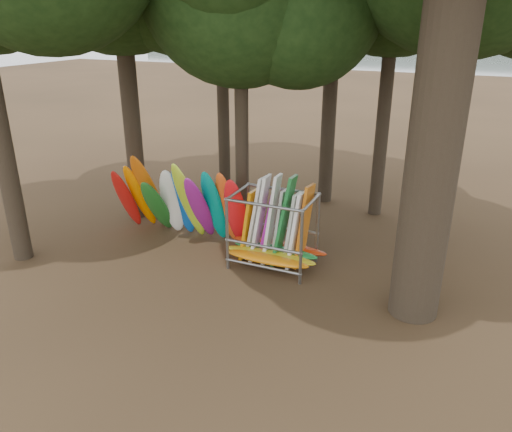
% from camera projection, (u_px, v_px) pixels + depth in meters
% --- Properties ---
extents(ground, '(120.00, 120.00, 0.00)m').
position_uv_depth(ground, '(230.00, 277.00, 14.49)').
color(ground, '#47331E').
rests_on(ground, ground).
extents(lake, '(160.00, 160.00, 0.00)m').
position_uv_depth(lake, '(436.00, 74.00, 65.33)').
color(lake, gray).
rests_on(lake, ground).
extents(far_shore, '(160.00, 4.00, 4.00)m').
position_uv_depth(far_shore, '(461.00, 41.00, 106.95)').
color(far_shore, black).
rests_on(far_shore, ground).
extents(kayak_row, '(4.96, 2.04, 3.09)m').
position_uv_depth(kayak_row, '(180.00, 203.00, 16.58)').
color(kayak_row, '#B5130F').
rests_on(kayak_row, ground).
extents(storage_rack, '(3.10, 1.56, 2.87)m').
position_uv_depth(storage_rack, '(273.00, 233.00, 14.85)').
color(storage_rack, gray).
rests_on(storage_rack, ground).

